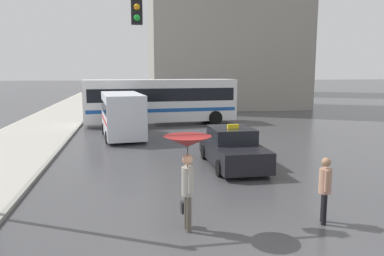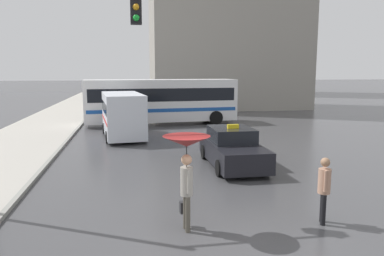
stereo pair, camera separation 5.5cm
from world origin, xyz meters
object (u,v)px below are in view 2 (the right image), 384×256
pedestrian_with_umbrella (186,154)px  pedestrian_man (324,185)px  ambulance_van (123,113)px  taxi (232,149)px  city_bus (161,99)px  traffic_light (46,52)px

pedestrian_with_umbrella → pedestrian_man: (3.35, -0.16, -0.87)m
ambulance_van → taxi: bearing=114.5°
taxi → ambulance_van: bearing=-59.2°
taxi → ambulance_van: 8.47m
ambulance_van → city_bus: size_ratio=0.50×
taxi → traffic_light: (-5.95, -4.14, 3.47)m
taxi → pedestrian_with_umbrella: bearing=64.6°
taxi → traffic_light: bearing=34.8°
traffic_light → city_bus: bearing=75.5°
ambulance_van → city_bus: bearing=-123.7°
taxi → traffic_light: size_ratio=0.74×
pedestrian_with_umbrella → ambulance_van: bearing=2.3°
city_bus → pedestrian_with_umbrella: (-1.00, -17.99, 0.10)m
taxi → pedestrian_man: size_ratio=2.67×
city_bus → traffic_light: 17.13m
pedestrian_with_umbrella → pedestrian_man: pedestrian_with_umbrella is taller
taxi → pedestrian_with_umbrella: (-2.71, -5.71, 1.15)m
pedestrian_with_umbrella → traffic_light: 4.28m
taxi → ambulance_van: ambulance_van is taller
taxi → city_bus: city_bus is taller
pedestrian_with_umbrella → traffic_light: bearing=59.3°
pedestrian_man → traffic_light: 7.52m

